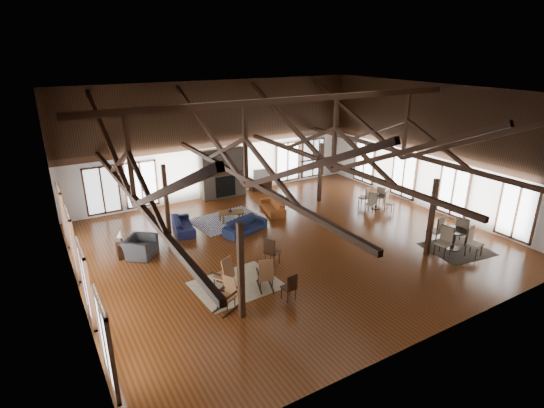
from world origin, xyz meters
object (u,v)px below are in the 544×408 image
tv_console (260,184)px  cafe_table_near (454,236)px  sofa_navy_left (183,225)px  sofa_orange (273,206)px  sofa_navy_front (245,226)px  cafe_table_far (377,199)px  armchair (140,247)px  coffee_table (231,213)px

tv_console → cafe_table_near: bearing=-74.4°
sofa_navy_left → sofa_orange: (4.51, -0.03, -0.00)m
sofa_navy_front → sofa_navy_left: size_ratio=1.01×
sofa_navy_left → cafe_table_far: bearing=-93.1°
sofa_navy_front → cafe_table_far: (6.93, -0.73, 0.18)m
sofa_navy_left → tv_console: tv_console is taller
armchair → cafe_table_far: (11.40, -0.77, 0.09)m
sofa_navy_left → cafe_table_far: cafe_table_far is taller
sofa_navy_front → cafe_table_far: cafe_table_far is taller
coffee_table → sofa_navy_left: bearing=-162.7°
sofa_navy_left → armchair: bearing=133.6°
sofa_navy_front → coffee_table: 1.47m
cafe_table_far → tv_console: size_ratio=1.46×
cafe_table_near → tv_console: cafe_table_near is taller
sofa_orange → cafe_table_near: (4.11, -7.10, 0.28)m
coffee_table → cafe_table_near: (6.32, -7.10, 0.18)m
cafe_table_near → cafe_table_far: 4.95m
coffee_table → cafe_table_far: bearing=0.4°
sofa_navy_front → coffee_table: sofa_navy_front is taller
sofa_navy_left → cafe_table_near: size_ratio=0.89×
sofa_orange → cafe_table_near: bearing=43.5°
armchair → tv_console: bearing=-18.1°
armchair → cafe_table_far: size_ratio=0.64×
sofa_navy_front → cafe_table_near: (6.36, -5.64, 0.28)m
coffee_table → tv_console: tv_console is taller
tv_console → sofa_orange: bearing=-109.4°
sofa_orange → coffee_table: 2.21m
coffee_table → armchair: 4.72m
cafe_table_far → tv_console: cafe_table_far is taller
coffee_table → sofa_navy_front: bearing=-73.4°
armchair → coffee_table: bearing=-31.8°
sofa_navy_left → tv_console: size_ratio=1.60×
sofa_navy_left → armchair: armchair is taller
sofa_navy_front → sofa_orange: 2.68m
cafe_table_far → coffee_table: bearing=162.4°
cafe_table_far → sofa_navy_left: bearing=166.4°
armchair → tv_console: (7.90, 4.78, -0.07)m
sofa_orange → coffee_table: sofa_orange is taller
coffee_table → tv_console: bearing=62.8°
coffee_table → cafe_table_far: cafe_table_far is taller
sofa_navy_left → cafe_table_near: (8.62, -7.13, 0.28)m
sofa_orange → coffee_table: size_ratio=1.53×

